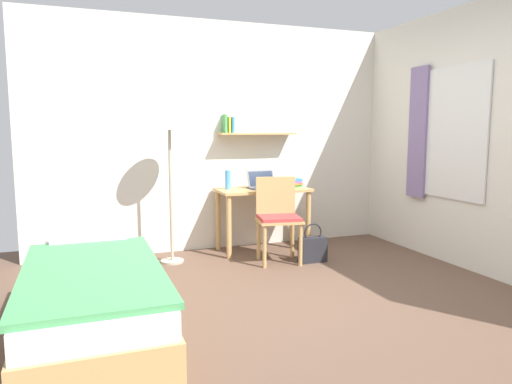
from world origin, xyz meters
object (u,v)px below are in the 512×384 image
Objects in this scene: standing_lamp at (169,127)px; water_bottle at (228,180)px; handbag at (313,249)px; book_stack at (292,182)px; laptop at (262,184)px; desk at (263,201)px; bed at (93,297)px; desk_chair at (278,215)px.

water_bottle is at bearing 17.54° from standing_lamp.
standing_lamp is at bearing 160.24° from handbag.
book_stack is 0.92m from handbag.
laptop is (1.07, 0.16, -0.64)m from standing_lamp.
desk reaches higher than handbag.
bed is 2.09m from standing_lamp.
laptop reaches higher than desk.
bed is at bearing -155.40° from handbag.
water_bottle reaches higher than laptop.
water_bottle is at bearing 123.74° from desk_chair.
desk_chair is at bearing 154.83° from handbag.
desk is at bearing 7.45° from standing_lamp.
bed is at bearing -138.98° from desk.
handbag is (0.33, -0.16, -0.36)m from desk_chair.
desk reaches higher than bed.
laptop is at bearing 41.37° from bed.
standing_lamp is (-1.08, -0.14, 0.83)m from desk.
handbag is at bearing -25.17° from desk_chair.
desk_chair is (1.88, 1.17, 0.26)m from bed.
laptop reaches higher than desk_chair.
bed is 4.93× the size of handbag.
book_stack is at bearing 2.57° from laptop.
standing_lamp is 4.89× the size of laptop.
handbag is at bearing 24.60° from bed.
bed is 2.30× the size of desk_chair.
standing_lamp is 1.26m from laptop.
handbag is at bearing -95.37° from book_stack.
water_bottle is 0.84× the size of book_stack.
book_stack reaches higher than handbag.
handbag is (2.22, 1.01, -0.10)m from bed.
bed is at bearing -148.11° from desk_chair.
water_bottle is (0.68, 0.22, -0.59)m from standing_lamp.
water_bottle reaches higher than desk.
standing_lamp is (-1.06, 0.34, 0.91)m from desk_chair.
bed is at bearing -118.62° from standing_lamp.
book_stack is (0.77, -0.04, -0.06)m from water_bottle.
bed is 2.37m from water_bottle.
desk is at bearing 116.15° from handbag.
desk is 3.18× the size of laptop.
desk is at bearing 87.74° from desk_chair.
desk_chair is 4.14× the size of water_bottle.
standing_lamp is at bearing -172.55° from desk.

